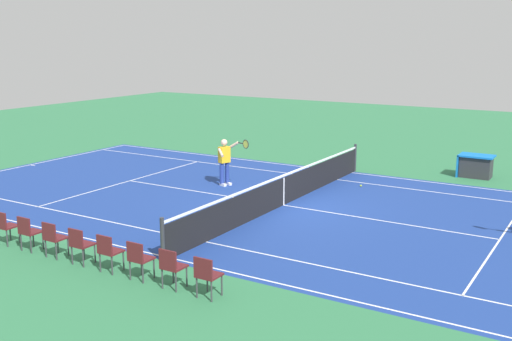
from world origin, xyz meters
name	(u,v)px	position (x,y,z in m)	size (l,w,h in m)	color
ground_plane	(283,205)	(0.00, 0.00, 0.00)	(60.00, 60.00, 0.00)	#2D7247
court_slab	(283,205)	(0.00, 0.00, 0.00)	(24.20, 11.40, 0.00)	navy
court_line_markings	(283,205)	(0.00, 0.00, 0.00)	(23.85, 11.05, 0.01)	white
tennis_net	(283,190)	(0.00, 0.00, 0.49)	(0.10, 11.70, 1.08)	#2D2D33
tennis_player_near	(225,160)	(3.03, -1.25, 0.93)	(1.17, 0.74, 1.70)	navy
tennis_ball	(361,186)	(-1.15, -3.55, 0.03)	(0.07, 0.07, 0.07)	#CCE01E
spectator_chair_0	(207,274)	(-2.05, 6.90, 0.52)	(0.44, 0.44, 0.88)	#38383D
spectator_chair_1	(172,265)	(-1.16, 6.90, 0.52)	(0.44, 0.44, 0.88)	#38383D
spectator_chair_2	(139,257)	(-0.27, 6.90, 0.52)	(0.44, 0.44, 0.88)	#38383D
spectator_chair_3	(109,250)	(0.62, 6.90, 0.52)	(0.44, 0.44, 0.88)	#38383D
spectator_chair_4	(80,243)	(1.51, 6.90, 0.52)	(0.44, 0.44, 0.88)	#38383D
spectator_chair_5	(53,237)	(2.41, 6.90, 0.52)	(0.44, 0.44, 0.88)	#38383D
spectator_chair_6	(28,231)	(3.30, 6.90, 0.52)	(0.44, 0.44, 0.88)	#38383D
spectator_chair_7	(5,225)	(4.19, 6.90, 0.52)	(0.44, 0.44, 0.88)	#38383D
equipment_cart_tarped	(475,166)	(-4.24, -7.18, 0.44)	(1.25, 0.84, 0.85)	#2D2D33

